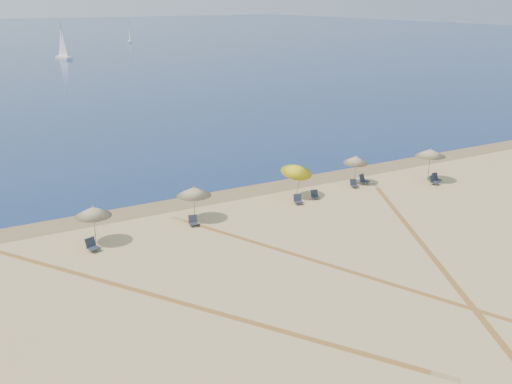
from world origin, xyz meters
TOP-DOWN VIEW (x-y plane):
  - ground at (0.00, 0.00)m, footprint 160.00×160.00m
  - wet_sand at (0.00, 24.00)m, footprint 500.00×500.00m
  - umbrella_1 at (-10.98, 19.81)m, footprint 2.11×2.12m
  - umbrella_2 at (-4.36, 20.41)m, footprint 2.25×2.25m
  - umbrella_3 at (3.86, 20.87)m, footprint 2.26×2.32m
  - umbrella_4 at (9.60, 21.38)m, footprint 1.91×1.94m
  - umbrella_5 at (15.02, 19.02)m, footprint 2.34×2.34m
  - chair_1 at (-11.45, 18.82)m, footprint 0.81×0.87m
  - chair_2 at (-4.87, 19.52)m, footprint 0.70×0.77m
  - chair_3 at (3.20, 19.67)m, footprint 0.74×0.80m
  - chair_4 at (4.87, 19.99)m, footprint 0.66×0.73m
  - chair_5 at (8.97, 20.66)m, footprint 0.63×0.70m
  - chair_6 at (10.24, 21.07)m, footprint 0.81×0.87m
  - chair_7 at (14.77, 18.19)m, footprint 0.78×0.85m
  - chair_8 at (15.49, 18.64)m, footprint 0.58×0.67m
  - sailboat_1 at (12.29, 131.47)m, footprint 2.73×5.83m
  - sailboat_3 at (42.82, 175.16)m, footprint 2.31×4.72m
  - tire_tracks at (-1.98, 9.37)m, footprint 53.43×43.53m

SIDE VIEW (x-z plane):
  - ground at x=0.00m, z-range 0.00..0.00m
  - tire_tracks at x=-1.98m, z-range 0.00..0.00m
  - wet_sand at x=0.00m, z-range 0.00..0.00m
  - chair_4 at x=4.87m, z-range -0.04..0.59m
  - chair_5 at x=8.97m, z-range -0.04..0.59m
  - chair_2 at x=-4.87m, z-range -0.04..0.62m
  - chair_3 at x=3.20m, z-range -0.04..0.63m
  - chair_8 at x=15.49m, z-range -0.04..0.64m
  - chair_7 at x=14.77m, z-range -0.04..0.67m
  - chair_6 at x=10.24m, z-range -0.04..0.68m
  - chair_1 at x=-11.45m, z-range -0.04..0.70m
  - umbrella_4 at x=9.60m, z-range 0.79..3.06m
  - umbrella_2 at x=-4.36m, z-range 0.80..3.09m
  - umbrella_1 at x=-10.98m, z-range 0.82..3.15m
  - sailboat_3 at x=42.82m, z-range -1.35..5.47m
  - umbrella_3 at x=3.86m, z-range 0.78..3.49m
  - umbrella_5 at x=15.02m, z-range 0.99..3.64m
  - sailboat_1 at x=12.29m, z-range -1.66..6.75m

